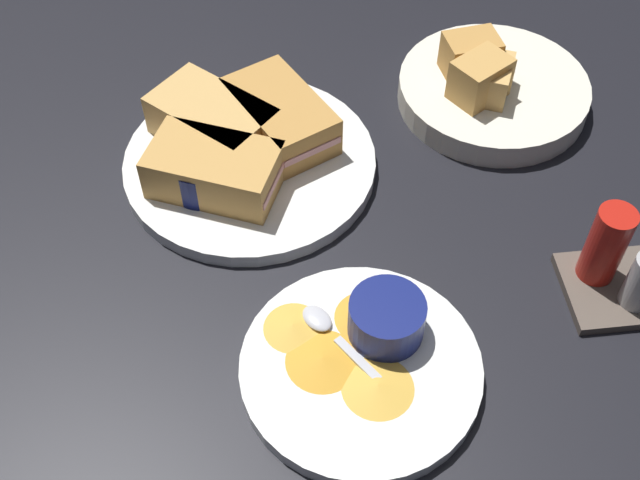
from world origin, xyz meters
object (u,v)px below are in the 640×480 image
at_px(ramekin_dark_sauce, 202,172).
at_px(condiment_caddy, 616,268).
at_px(plate_sandwich_main, 250,163).
at_px(spoon_by_gravy_ramekin, 326,328).
at_px(sandwich_half_near, 280,116).
at_px(sandwich_half_extra, 214,169).
at_px(spoon_by_dark_ramekin, 255,171).
at_px(plate_chips_companion, 361,369).
at_px(sandwich_half_far, 212,121).
at_px(ramekin_light_gravy, 387,318).
at_px(bread_basket_rear, 490,88).

height_order(ramekin_dark_sauce, condiment_caddy, condiment_caddy).
relative_size(plate_sandwich_main, spoon_by_gravy_ramekin, 3.01).
distance_m(ramekin_dark_sauce, spoon_by_gravy_ramekin, 0.22).
height_order(sandwich_half_near, spoon_by_gravy_ramekin, sandwich_half_near).
height_order(sandwich_half_extra, ramekin_dark_sauce, sandwich_half_extra).
xyz_separation_m(ramekin_dark_sauce, spoon_by_dark_ramekin, (-0.01, 0.05, -0.02)).
relative_size(sandwich_half_extra, condiment_caddy, 1.57).
height_order(spoon_by_dark_ramekin, plate_chips_companion, spoon_by_dark_ramekin).
bearing_deg(spoon_by_dark_ramekin, sandwich_half_near, 151.10).
bearing_deg(plate_sandwich_main, sandwich_half_far, -135.37).
bearing_deg(plate_sandwich_main, spoon_by_gravy_ramekin, 13.98).
distance_m(sandwich_half_far, plate_chips_companion, 0.33).
relative_size(sandwich_half_far, spoon_by_dark_ramekin, 1.48).
distance_m(plate_chips_companion, spoon_by_gravy_ramekin, 0.05).
bearing_deg(sandwich_half_extra, ramekin_dark_sauce, -92.89).
height_order(spoon_by_gravy_ramekin, condiment_caddy, condiment_caddy).
height_order(ramekin_light_gravy, bread_basket_rear, bread_basket_rear).
distance_m(spoon_by_gravy_ramekin, bread_basket_rear, 0.38).
xyz_separation_m(sandwich_half_extra, condiment_caddy, (0.16, 0.37, -0.01)).
relative_size(sandwich_half_near, condiment_caddy, 1.58).
bearing_deg(plate_chips_companion, spoon_by_gravy_ramekin, -146.18).
distance_m(plate_sandwich_main, plate_chips_companion, 0.28).
bearing_deg(ramekin_dark_sauce, ramekin_light_gravy, 38.84).
distance_m(plate_sandwich_main, ramekin_light_gravy, 0.26).
relative_size(spoon_by_gravy_ramekin, condiment_caddy, 0.95).
xyz_separation_m(sandwich_half_extra, ramekin_dark_sauce, (-0.00, -0.01, -0.00)).
bearing_deg(spoon_by_gravy_ramekin, plate_sandwich_main, -166.02).
bearing_deg(ramekin_light_gravy, plate_sandwich_main, -154.88).
xyz_separation_m(spoon_by_dark_ramekin, condiment_caddy, (0.18, 0.33, 0.01)).
distance_m(ramekin_dark_sauce, plate_chips_companion, 0.27).
relative_size(plate_chips_companion, condiment_caddy, 2.26).
bearing_deg(bread_basket_rear, sandwich_half_near, -80.74).
distance_m(sandwich_half_near, sandwich_half_far, 0.07).
height_order(ramekin_light_gravy, spoon_by_gravy_ramekin, ramekin_light_gravy).
height_order(ramekin_dark_sauce, ramekin_light_gravy, same).
relative_size(sandwich_half_near, bread_basket_rear, 0.69).
xyz_separation_m(sandwich_half_near, bread_basket_rear, (-0.04, 0.25, -0.02)).
relative_size(ramekin_light_gravy, spoon_by_gravy_ramekin, 0.76).
relative_size(sandwich_half_extra, spoon_by_dark_ramekin, 1.51).
height_order(sandwich_half_far, sandwich_half_extra, same).
xyz_separation_m(sandwich_half_far, ramekin_dark_sauce, (0.07, -0.01, -0.00)).
bearing_deg(bread_basket_rear, sandwich_half_far, -82.92).
height_order(sandwich_half_near, spoon_by_dark_ramekin, sandwich_half_near).
height_order(plate_chips_companion, condiment_caddy, condiment_caddy).
distance_m(sandwich_half_far, spoon_by_gravy_ramekin, 0.28).
bearing_deg(spoon_by_dark_ramekin, bread_basket_rear, 109.58).
relative_size(plate_sandwich_main, sandwich_half_far, 1.85).
relative_size(sandwich_half_extra, bread_basket_rear, 0.68).
bearing_deg(condiment_caddy, ramekin_light_gravy, -81.53).
height_order(spoon_by_dark_ramekin, condiment_caddy, condiment_caddy).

